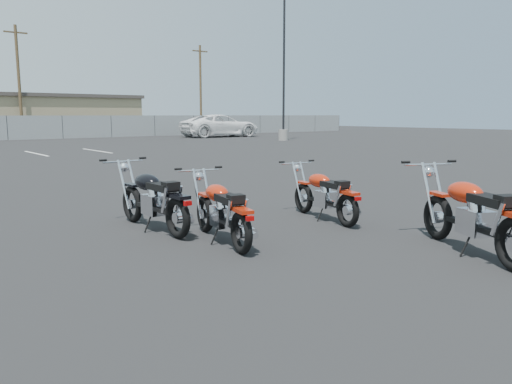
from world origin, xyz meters
TOP-DOWN VIEW (x-y plane):
  - ground at (0.00, 0.00)m, footprint 120.00×120.00m
  - motorcycle_front_red at (-0.57, 0.42)m, footprint 0.91×2.07m
  - motorcycle_second_black at (-0.99, 1.77)m, footprint 0.87×2.25m
  - motorcycle_third_red at (1.76, 0.60)m, footprint 0.85×2.01m
  - motorcycle_rear_red at (1.70, -2.19)m, footprint 1.48×2.30m
  - training_cone_near at (4.08, 2.10)m, footprint 0.24×0.24m
  - training_cone_far at (4.37, -0.87)m, footprint 0.22×0.22m
  - light_pole_east at (19.67, 21.95)m, footprint 0.80×0.70m
  - tan_building_east at (10.00, 44.00)m, footprint 14.40×9.40m
  - utility_pole_c at (6.00, 39.00)m, footprint 1.80×0.24m
  - utility_pole_d at (24.00, 40.00)m, footprint 1.80×0.24m
  - white_van at (19.55, 29.91)m, footprint 3.62×8.00m

SIDE VIEW (x-z plane):
  - ground at x=0.00m, z-range 0.00..0.00m
  - training_cone_far at x=4.37m, z-range 0.00..0.27m
  - training_cone_near at x=4.08m, z-range 0.00..0.29m
  - motorcycle_third_red at x=1.76m, z-range -0.04..0.94m
  - motorcycle_front_red at x=-0.57m, z-range -0.05..0.97m
  - motorcycle_second_black at x=-0.99m, z-range -0.05..1.05m
  - motorcycle_rear_red at x=1.70m, z-range -0.05..1.11m
  - white_van at x=19.55m, z-range 0.00..2.97m
  - tan_building_east at x=10.00m, z-range 0.01..3.71m
  - light_pole_east at x=19.67m, z-range -2.62..8.64m
  - utility_pole_c at x=6.00m, z-range 0.19..9.19m
  - utility_pole_d at x=24.00m, z-range 0.19..9.19m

